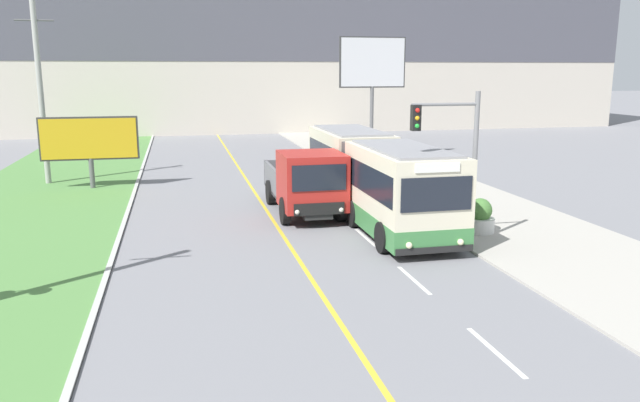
% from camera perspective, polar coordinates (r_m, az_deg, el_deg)
% --- Properties ---
extents(apartment_block_background, '(80.00, 8.04, 18.40)m').
position_cam_1_polar(apartment_block_background, '(60.51, -9.91, 15.04)').
color(apartment_block_background, beige).
rests_on(apartment_block_background, ground_plane).
extents(city_bus, '(2.70, 12.47, 3.15)m').
position_cam_1_polar(city_bus, '(24.53, 4.89, 2.24)').
color(city_bus, beige).
rests_on(city_bus, ground_plane).
extents(dump_truck, '(2.45, 6.53, 2.64)m').
position_cam_1_polar(dump_truck, '(24.38, -1.13, 1.59)').
color(dump_truck, black).
rests_on(dump_truck, ground_plane).
extents(utility_pole_far, '(1.80, 0.28, 9.16)m').
position_cam_1_polar(utility_pole_far, '(34.35, -24.19, 9.10)').
color(utility_pole_far, '#9E9E99').
rests_on(utility_pole_far, ground_plane).
extents(traffic_light_mast, '(2.28, 0.32, 5.05)m').
position_cam_1_polar(traffic_light_mast, '(20.28, 12.22, 4.68)').
color(traffic_light_mast, slate).
rests_on(traffic_light_mast, ground_plane).
extents(billboard_large, '(4.29, 0.24, 7.74)m').
position_cam_1_polar(billboard_large, '(40.33, 4.82, 12.07)').
color(billboard_large, '#59595B').
rests_on(billboard_large, ground_plane).
extents(billboard_small, '(4.59, 0.24, 3.50)m').
position_cam_1_polar(billboard_small, '(32.26, -20.34, 5.27)').
color(billboard_small, '#59595B').
rests_on(billboard_small, ground_plane).
extents(planter_round_near, '(1.05, 1.05, 1.21)m').
position_cam_1_polar(planter_round_near, '(22.67, 14.40, -1.45)').
color(planter_round_near, silver).
rests_on(planter_round_near, sidewalk_right).
extents(planter_round_second, '(1.06, 1.06, 1.20)m').
position_cam_1_polar(planter_round_second, '(27.44, 9.47, 1.03)').
color(planter_round_second, silver).
rests_on(planter_round_second, sidewalk_right).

